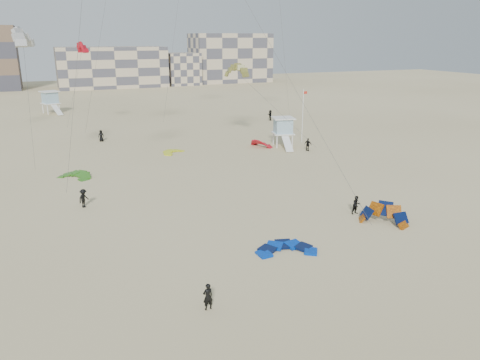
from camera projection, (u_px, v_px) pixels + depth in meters
name	position (u px, v px, depth m)	size (l,w,h in m)	color
ground	(254.00, 300.00, 27.17)	(320.00, 320.00, 0.00)	beige
kite_ground_blue	(286.00, 251.00, 33.34)	(3.91, 4.07, 0.61)	#0032DA
kite_ground_orange	(383.00, 223.00, 38.38)	(4.02, 2.91, 2.73)	#D16806
kite_ground_green	(75.00, 177.00, 50.97)	(3.67, 3.82, 0.90)	#2E7713
kite_ground_red_far	(261.00, 147.00, 65.40)	(3.17, 2.91, 1.67)	red
kite_ground_yellow	(173.00, 153.00, 61.83)	(2.98, 3.13, 0.49)	yellow
kitesurfer_main	(208.00, 297.00, 25.97)	(0.59, 0.38, 1.61)	black
kitesurfer_b	(356.00, 205.00, 40.19)	(0.79, 0.61, 1.62)	black
kitesurfer_c	(84.00, 198.00, 41.74)	(1.10, 0.63, 1.70)	black
kitesurfer_d	(308.00, 145.00, 62.62)	(1.02, 0.43, 1.75)	black
kitesurfer_e	(101.00, 136.00, 68.48)	(0.82, 0.53, 1.68)	black
kitesurfer_f	(270.00, 115.00, 86.02)	(1.75, 0.56, 1.88)	black
kite_fly_grey	(23.00, 39.00, 49.39)	(4.74, 5.75, 15.08)	beige
kite_fly_olive	(237.00, 72.00, 65.25)	(9.05, 13.58, 10.48)	olive
kite_fly_red	(82.00, 48.00, 73.02)	(5.36, 3.65, 13.23)	red
lifeguard_tower_near	(283.00, 132.00, 65.09)	(3.45, 5.88, 4.06)	white
lifeguard_tower_far	(51.00, 102.00, 93.58)	(4.06, 6.59, 4.45)	white
flagpole	(303.00, 115.00, 67.14)	(0.62, 0.10, 7.61)	white
condo_mid	(112.00, 67.00, 144.01)	(32.00, 16.00, 12.00)	#C9B594
condo_east	(230.00, 58.00, 159.82)	(26.00, 14.00, 16.00)	#C9B594
condo_fill_right	(183.00, 69.00, 150.58)	(10.00, 10.00, 10.00)	#C9B594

